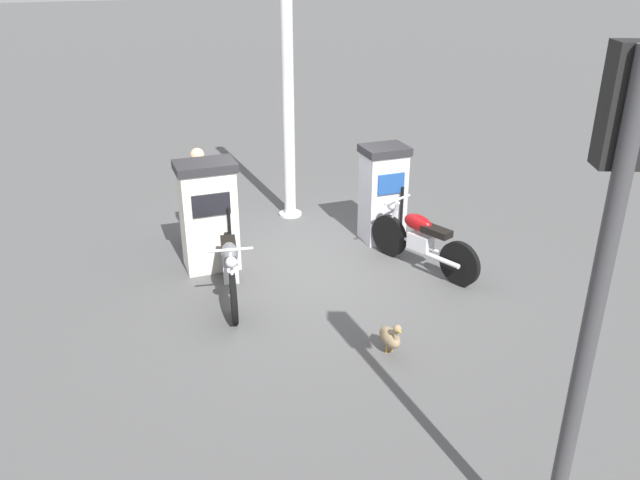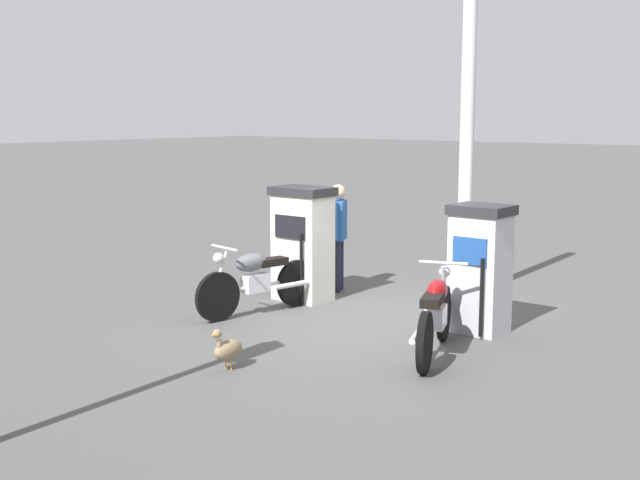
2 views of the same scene
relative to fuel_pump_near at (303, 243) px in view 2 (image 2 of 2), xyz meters
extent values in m
plane|color=#4C4C4C|center=(0.43, 1.39, -0.82)|extent=(120.00, 120.00, 0.00)
cube|color=silver|center=(0.00, 0.00, -0.07)|extent=(0.52, 0.77, 1.50)
cube|color=black|center=(0.27, 0.00, 0.26)|extent=(0.03, 0.54, 0.32)
cube|color=#262628|center=(0.00, 0.00, 0.74)|extent=(0.57, 0.85, 0.12)
cylinder|color=black|center=(0.31, 0.23, -0.30)|extent=(0.04, 0.04, 0.97)
cube|color=silver|center=(0.00, 2.79, -0.10)|extent=(0.51, 0.63, 1.44)
cube|color=#1E478C|center=(0.27, 2.78, 0.21)|extent=(0.03, 0.44, 0.32)
cube|color=#262628|center=(0.00, 2.79, 0.68)|extent=(0.56, 0.70, 0.12)
cylinder|color=black|center=(0.30, 2.97, -0.32)|extent=(0.04, 0.04, 0.94)
cylinder|color=black|center=(1.63, -0.06, -0.50)|extent=(0.65, 0.19, 0.65)
cylinder|color=black|center=(0.35, 0.18, -0.50)|extent=(0.65, 0.19, 0.65)
cube|color=silver|center=(1.04, 0.05, -0.40)|extent=(0.39, 0.26, 0.24)
cylinder|color=silver|center=(0.99, 0.06, -0.45)|extent=(0.97, 0.23, 0.05)
ellipsoid|color=#595B60|center=(1.10, 0.03, -0.12)|extent=(0.51, 0.30, 0.24)
cube|color=black|center=(0.77, 0.10, -0.15)|extent=(0.47, 0.28, 0.10)
cylinder|color=silver|center=(1.59, -0.06, -0.20)|extent=(0.26, 0.09, 0.57)
cylinder|color=silver|center=(1.51, -0.04, 0.12)|extent=(0.14, 0.56, 0.04)
sphere|color=silver|center=(1.61, -0.06, 0.00)|extent=(0.16, 0.16, 0.14)
cylinder|color=silver|center=(0.56, 0.26, -0.48)|extent=(0.55, 0.17, 0.07)
cylinder|color=black|center=(0.58, 2.63, -0.50)|extent=(0.63, 0.31, 0.65)
cylinder|color=black|center=(1.79, 3.11, -0.50)|extent=(0.63, 0.31, 0.65)
cube|color=silver|center=(1.14, 2.85, -0.40)|extent=(0.41, 0.32, 0.24)
cylinder|color=silver|center=(1.18, 2.87, -0.45)|extent=(0.93, 0.41, 0.05)
ellipsoid|color=maroon|center=(1.07, 2.83, -0.12)|extent=(0.53, 0.38, 0.24)
cube|color=black|center=(1.39, 2.95, -0.15)|extent=(0.48, 0.35, 0.10)
cylinder|color=silver|center=(0.61, 2.65, -0.20)|extent=(0.26, 0.13, 0.57)
cylinder|color=silver|center=(0.69, 2.68, 0.12)|extent=(0.24, 0.53, 0.04)
sphere|color=silver|center=(0.59, 2.64, 0.00)|extent=(0.18, 0.18, 0.14)
cylinder|color=silver|center=(1.65, 2.93, -0.48)|extent=(0.54, 0.27, 0.07)
cylinder|color=#1E1E2D|center=(-0.87, 0.00, -0.43)|extent=(0.17, 0.17, 0.78)
cylinder|color=#1E1E2D|center=(-0.69, 0.08, -0.43)|extent=(0.17, 0.17, 0.78)
cube|color=#265999|center=(-0.78, 0.04, 0.25)|extent=(0.41, 0.33, 0.58)
cylinder|color=#265999|center=(-1.00, -0.06, 0.27)|extent=(0.12, 0.12, 0.55)
cylinder|color=#265999|center=(-0.56, 0.14, 0.27)|extent=(0.12, 0.12, 0.55)
sphere|color=tan|center=(-0.78, 0.04, 0.67)|extent=(0.29, 0.29, 0.22)
ellipsoid|color=#847051|center=(2.96, 1.45, -0.61)|extent=(0.38, 0.20, 0.21)
cylinder|color=#847051|center=(3.09, 1.46, -0.55)|extent=(0.06, 0.06, 0.15)
sphere|color=#847051|center=(3.12, 1.46, -0.40)|extent=(0.10, 0.10, 0.09)
cone|color=orange|center=(3.19, 1.46, -0.41)|extent=(0.06, 0.04, 0.04)
cone|color=#847051|center=(2.79, 1.45, -0.58)|extent=(0.08, 0.08, 0.07)
cylinder|color=orange|center=(2.96, 1.49, -0.77)|extent=(0.02, 0.02, 0.11)
cylinder|color=orange|center=(2.96, 1.41, -0.77)|extent=(0.02, 0.02, 0.11)
cylinder|color=silver|center=(-1.53, 1.74, 1.53)|extent=(0.20, 0.20, 4.71)
cylinder|color=silver|center=(-1.53, 1.74, -0.80)|extent=(0.40, 0.40, 0.04)
camera|label=1|loc=(8.53, -1.55, 3.47)|focal=35.87mm
camera|label=2|loc=(8.81, 7.33, 1.83)|focal=46.00mm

